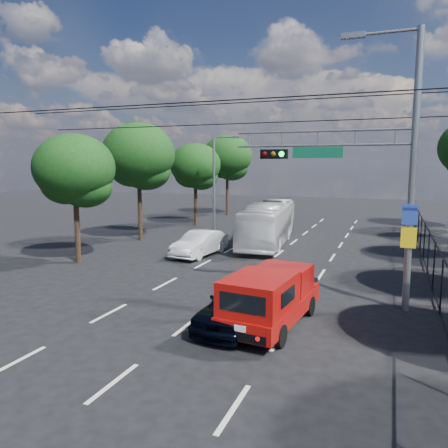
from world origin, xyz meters
The scene contains 14 objects.
ground centered at (0.00, 0.00, 0.00)m, with size 120.00×120.00×0.00m, color black.
lane_markings centered at (0.00, 14.00, 0.01)m, with size 6.12×38.00×0.01m.
signal_mast centered at (5.28, 7.99, 5.24)m, with size 6.43×0.39×9.50m.
streetlight_left centered at (-6.33, 22.00, 3.94)m, with size 2.09×0.22×7.08m.
utility_wires centered at (0.00, 8.83, 7.23)m, with size 22.00×5.04×0.74m.
fence_right centered at (7.60, 12.17, 1.03)m, with size 0.06×34.03×2.00m.
tree_left_b centered at (-9.18, 10.02, 4.58)m, with size 4.08×4.08×6.63m.
tree_left_c centered at (-9.78, 17.02, 5.40)m, with size 4.80×4.80×7.80m.
tree_left_d centered at (-9.38, 25.02, 4.72)m, with size 4.20×4.20×6.83m.
tree_left_e centered at (-9.58, 33.02, 5.53)m, with size 4.92×4.92×7.99m.
red_pickup centered at (2.49, 4.84, 0.98)m, with size 2.28×5.07×1.83m.
navy_hatchback centered at (1.62, 4.59, 0.74)m, with size 1.74×4.32×1.47m, color black.
white_bus centered at (-1.39, 18.68, 1.34)m, with size 2.25×9.63×2.68m, color silver.
white_van centered at (-4.01, 13.85, 0.69)m, with size 1.46×4.19×1.38m, color silver.
Camera 1 is at (5.88, -8.04, 5.08)m, focal length 35.00 mm.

